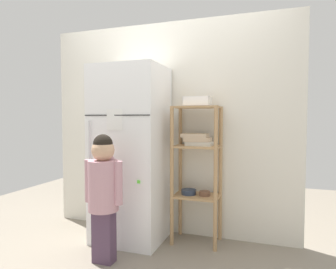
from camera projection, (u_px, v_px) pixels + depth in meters
The scene contains 6 objects.
ground_plane at pixel (157, 243), 2.94m from camera, with size 6.00×6.00×0.00m, color gray.
kitchen_wall_back at pixel (168, 128), 3.21m from camera, with size 2.72×0.03×2.24m, color silver.
refrigerator at pixel (131, 154), 3.01m from camera, with size 0.67×0.62×1.74m.
child_standing at pixel (104, 185), 2.52m from camera, with size 0.35×0.26×1.10m.
pantry_shelf_unit at pixel (197, 159), 2.93m from camera, with size 0.46×0.32×1.35m.
fruit_bin at pixel (196, 102), 2.90m from camera, with size 0.25×0.16×0.09m.
Camera 1 is at (1.05, -2.69, 1.23)m, focal length 31.93 mm.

